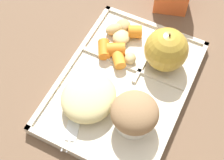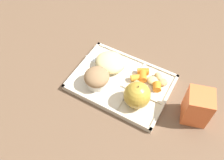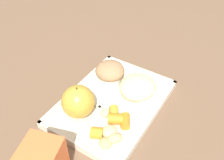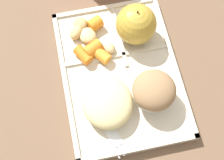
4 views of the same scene
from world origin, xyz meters
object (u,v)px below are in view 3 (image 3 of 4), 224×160
(bran_muffin, at_px, (110,73))
(lunch_tray, at_px, (112,103))
(plastic_fork, at_px, (146,85))
(green_apple, at_px, (78,102))

(bran_muffin, bearing_deg, lunch_tray, -143.03)
(plastic_fork, bearing_deg, lunch_tray, 156.31)
(green_apple, relative_size, bran_muffin, 1.07)
(lunch_tray, xyz_separation_m, plastic_fork, (0.11, -0.05, 0.01))
(lunch_tray, height_order, plastic_fork, lunch_tray)
(lunch_tray, relative_size, green_apple, 3.69)
(lunch_tray, distance_m, plastic_fork, 0.12)
(green_apple, distance_m, plastic_fork, 0.21)
(bran_muffin, xyz_separation_m, plastic_fork, (0.04, -0.09, -0.03))
(green_apple, bearing_deg, lunch_tray, -32.09)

